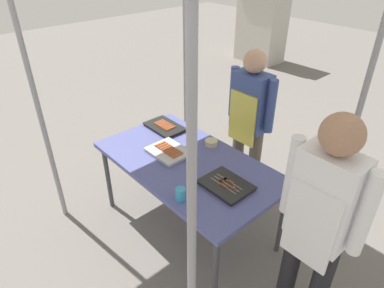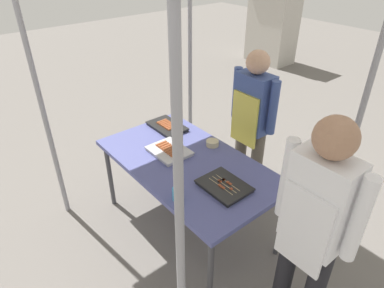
{
  "view_description": "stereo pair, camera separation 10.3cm",
  "coord_description": "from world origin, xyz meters",
  "views": [
    {
      "loc": [
        1.79,
        -1.55,
        2.38
      ],
      "look_at": [
        0.0,
        0.05,
        0.9
      ],
      "focal_mm": 31.9,
      "sensor_mm": 36.0,
      "label": 1
    },
    {
      "loc": [
        1.86,
        -1.47,
        2.38
      ],
      "look_at": [
        0.0,
        0.05,
        0.9
      ],
      "focal_mm": 31.9,
      "sensor_mm": 36.0,
      "label": 2
    }
  ],
  "objects": [
    {
      "name": "ground_plane",
      "position": [
        0.0,
        0.0,
        0.0
      ],
      "size": [
        18.0,
        18.0,
        0.0
      ],
      "primitive_type": "plane",
      "color": "#66605B"
    },
    {
      "name": "vendor_woman",
      "position": [
        0.0,
        0.78,
        0.91
      ],
      "size": [
        0.52,
        0.23,
        1.55
      ],
      "rotation": [
        0.0,
        0.0,
        3.14
      ],
      "color": "#595147",
      "rests_on": "ground"
    },
    {
      "name": "drink_cup_near_edge",
      "position": [
        0.34,
        -0.36,
        0.8
      ],
      "size": [
        0.08,
        0.08,
        0.1
      ],
      "primitive_type": "cylinder",
      "color": "#338CBF",
      "rests_on": "stall_table"
    },
    {
      "name": "tray_grilled_sausages",
      "position": [
        -0.2,
        -0.04,
        0.77
      ],
      "size": [
        0.36,
        0.28,
        0.05
      ],
      "color": "#ADADB2",
      "rests_on": "stall_table"
    },
    {
      "name": "condiment_bowl",
      "position": [
        -0.05,
        0.33,
        0.78
      ],
      "size": [
        0.11,
        0.11,
        0.05
      ],
      "primitive_type": "cylinder",
      "color": "#BFB28C",
      "rests_on": "stall_table"
    },
    {
      "name": "neighbor_stall_left",
      "position": [
        -2.77,
        4.49,
        0.96
      ],
      "size": [
        0.94,
        0.62,
        1.92
      ],
      "color": "#B7B2A8",
      "rests_on": "ground"
    },
    {
      "name": "tray_pork_links",
      "position": [
        -0.58,
        0.21,
        0.77
      ],
      "size": [
        0.39,
        0.25,
        0.05
      ],
      "color": "black",
      "rests_on": "stall_table"
    },
    {
      "name": "tray_meat_skewers",
      "position": [
        0.45,
        -0.01,
        0.77
      ],
      "size": [
        0.37,
        0.29,
        0.04
      ],
      "color": "black",
      "rests_on": "stall_table"
    },
    {
      "name": "stall_table",
      "position": [
        0.0,
        0.0,
        0.7
      ],
      "size": [
        1.6,
        0.9,
        0.75
      ],
      "color": "#4C518C",
      "rests_on": "ground"
    },
    {
      "name": "customer_nearby",
      "position": [
        1.2,
        -0.04,
        0.98
      ],
      "size": [
        0.52,
        0.23,
        1.65
      ],
      "color": "black",
      "rests_on": "ground"
    }
  ]
}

